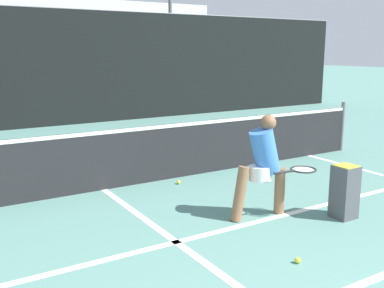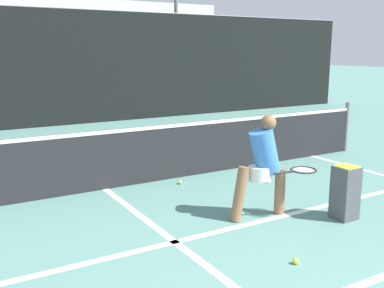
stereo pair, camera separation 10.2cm
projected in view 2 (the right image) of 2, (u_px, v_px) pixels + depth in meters
court_service_line at (175, 242)px, 5.16m from camera, size 8.25×0.10×0.01m
court_center_mark at (163, 233)px, 5.41m from camera, size 0.10×4.07×0.01m
net at (104, 158)px, 7.02m from camera, size 11.09×0.09×1.07m
fence_back at (21, 69)px, 12.34m from camera, size 24.00×0.06×3.34m
player_practicing at (264, 163)px, 5.81m from camera, size 1.10×0.63×1.36m
tennis_ball_scattered_3 at (296, 261)px, 4.62m from camera, size 0.07×0.07×0.07m
tennis_ball_scattered_4 at (180, 182)px, 7.39m from camera, size 0.07×0.07×0.07m
ball_hopper at (345, 191)px, 5.82m from camera, size 0.28×0.28×0.71m
parked_car at (47, 94)px, 16.59m from camera, size 1.69×4.62×1.33m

